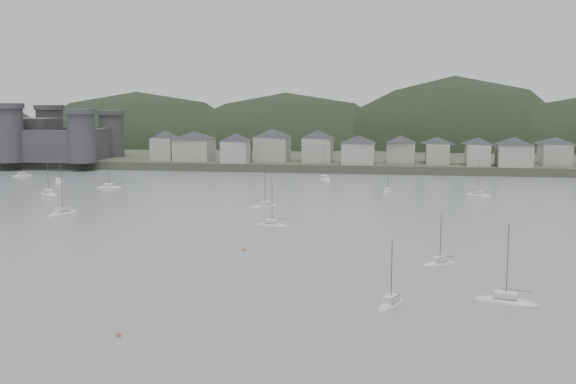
# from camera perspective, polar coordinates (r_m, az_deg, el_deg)

# --- Properties ---
(ground) EXTENTS (900.00, 900.00, 0.00)m
(ground) POSITION_cam_1_polar(r_m,az_deg,el_deg) (89.01, -7.65, -10.26)
(ground) COLOR slate
(ground) RESTS_ON ground
(far_shore_land) EXTENTS (900.00, 250.00, 3.00)m
(far_shore_land) POSITION_cam_1_polar(r_m,az_deg,el_deg) (377.77, 5.20, 3.73)
(far_shore_land) COLOR #383D2D
(far_shore_land) RESTS_ON ground
(forested_ridge) EXTENTS (851.55, 103.94, 102.57)m
(forested_ridge) POSITION_cam_1_polar(r_m,az_deg,el_deg) (353.16, 5.69, 1.37)
(forested_ridge) COLOR black
(forested_ridge) RESTS_ON ground
(castle) EXTENTS (66.00, 43.00, 20.00)m
(castle) POSITION_cam_1_polar(r_m,az_deg,el_deg) (298.71, -20.07, 4.08)
(castle) COLOR #38383B
(castle) RESTS_ON far_shore_land
(waterfront_town) EXTENTS (451.48, 28.46, 12.92)m
(waterfront_town) POSITION_cam_1_polar(r_m,az_deg,el_deg) (266.36, 14.55, 3.42)
(waterfront_town) COLOR gray
(waterfront_town) RESTS_ON far_shore_land
(sailboat_lead) EXTENTS (3.48, 6.90, 9.06)m
(sailboat_lead) POSITION_cam_1_polar(r_m,az_deg,el_deg) (205.19, 8.03, 0.01)
(sailboat_lead) COLOR beige
(sailboat_lead) RESTS_ON ground
(moored_fleet) EXTENTS (240.52, 178.17, 13.33)m
(moored_fleet) POSITION_cam_1_polar(r_m,az_deg,el_deg) (155.69, -10.90, -2.50)
(moored_fleet) COLOR beige
(moored_fleet) RESTS_ON ground
(mooring_buoys) EXTENTS (174.30, 141.72, 0.70)m
(mooring_buoys) POSITION_cam_1_polar(r_m,az_deg,el_deg) (156.12, 4.91, -2.37)
(mooring_buoys) COLOR #B2703B
(mooring_buoys) RESTS_ON ground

